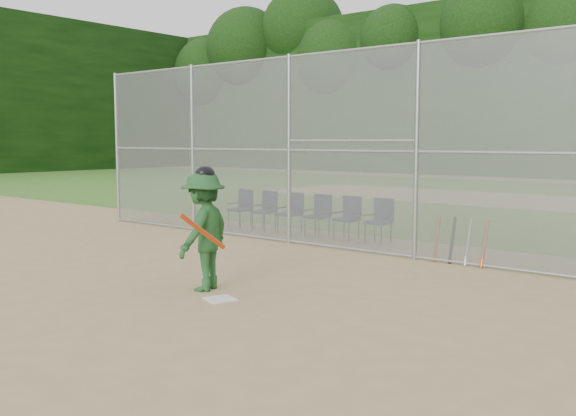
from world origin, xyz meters
The scene contains 13 objects.
ground centered at (0.00, 0.00, 0.00)m, with size 100.00×100.00×0.00m, color tan.
grass_strip centered at (0.00, 18.00, 0.01)m, with size 100.00×100.00×0.00m, color #36681F.
dirt_patch_far centered at (0.00, 18.00, 0.01)m, with size 24.00×24.00×0.00m, color tan.
backstop_fence centered at (0.00, 5.00, 2.07)m, with size 16.09×0.09×4.00m.
home_plate centered at (0.36, 0.57, 0.01)m, with size 0.38×0.38×0.02m, color silver.
batter_at_plate centered at (-0.25, 0.85, 0.89)m, with size 0.98×1.39×1.84m.
spare_bats centered at (1.84, 5.11, 0.42)m, with size 0.96×0.32×0.84m.
chair_0 centered at (-4.58, 6.19, 0.48)m, with size 0.54×0.52×0.96m, color #0F163A, non-canonical shape.
chair_1 centered at (-3.76, 6.19, 0.48)m, with size 0.54×0.52×0.96m, color #0F163A, non-canonical shape.
chair_2 centered at (-2.95, 6.19, 0.48)m, with size 0.54×0.52×0.96m, color #0F163A, non-canonical shape.
chair_3 centered at (-2.13, 6.19, 0.48)m, with size 0.54×0.52×0.96m, color #0F163A, non-canonical shape.
chair_4 centered at (-1.32, 6.19, 0.48)m, with size 0.54×0.52×0.96m, color #0F163A, non-canonical shape.
chair_5 centered at (-0.51, 6.19, 0.48)m, with size 0.54×0.52×0.96m, color #0F163A, non-canonical shape.
Camera 1 is at (6.59, -5.60, 2.20)m, focal length 40.00 mm.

